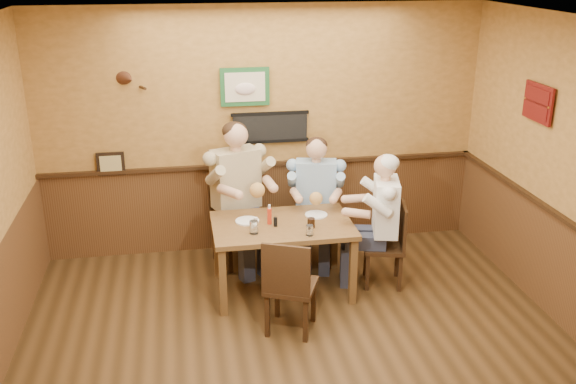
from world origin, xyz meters
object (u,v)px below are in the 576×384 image
object	(u,v)px
cola_tumbler	(311,223)
chair_right_end	(384,245)
water_glass_left	(254,227)
chair_near_side	(291,284)
water_glass_mid	(310,230)
diner_tan_shirt	(236,202)
diner_white_elder	(385,228)
diner_blue_polo	(316,206)
chair_back_left	(237,220)
salt_shaker	(256,222)
dining_table	(282,232)
pepper_shaker	(275,222)
hot_sauce_bottle	(269,215)
chair_back_right	(315,222)

from	to	relation	value
cola_tumbler	chair_right_end	bearing A→B (deg)	8.14
chair_right_end	water_glass_left	size ratio (longest dim) A/B	7.02
chair_near_side	water_glass_left	bearing A→B (deg)	-40.66
cola_tumbler	water_glass_left	bearing A→B (deg)	-175.76
water_glass_mid	diner_tan_shirt	bearing A→B (deg)	119.69
diner_white_elder	cola_tumbler	bearing A→B (deg)	-68.40
diner_blue_polo	chair_back_left	bearing A→B (deg)	-172.06
diner_white_elder	salt_shaker	xyz separation A→B (m)	(-1.34, -0.00, 0.16)
dining_table	pepper_shaker	xyz separation A→B (m)	(-0.08, -0.06, 0.14)
water_glass_mid	hot_sauce_bottle	bearing A→B (deg)	134.41
diner_white_elder	cola_tumbler	world-z (taller)	diner_white_elder
chair_right_end	cola_tumbler	bearing A→B (deg)	-68.40
water_glass_left	cola_tumbler	bearing A→B (deg)	4.24
diner_blue_polo	pepper_shaker	size ratio (longest dim) A/B	13.71
chair_back_left	cola_tumbler	bearing A→B (deg)	-73.94
chair_near_side	chair_back_right	bearing A→B (deg)	-87.13
hot_sauce_bottle	pepper_shaker	bearing A→B (deg)	-55.38
water_glass_mid	pepper_shaker	size ratio (longest dim) A/B	1.11
diner_blue_polo	water_glass_mid	bearing A→B (deg)	-93.37
dining_table	pepper_shaker	world-z (taller)	pepper_shaker
water_glass_left	diner_blue_polo	bearing A→B (deg)	46.83
diner_blue_polo	salt_shaker	size ratio (longest dim) A/B	13.07
diner_blue_polo	cola_tumbler	bearing A→B (deg)	-93.23
dining_table	chair_back_right	bearing A→B (deg)	53.38
dining_table	chair_back_left	world-z (taller)	chair_back_left
pepper_shaker	chair_back_left	bearing A→B (deg)	111.81
chair_back_left	chair_near_side	distance (m)	1.51
chair_back_right	hot_sauce_bottle	xyz separation A→B (m)	(-0.61, -0.64, 0.39)
chair_back_right	chair_right_end	world-z (taller)	chair_back_right
dining_table	hot_sauce_bottle	distance (m)	0.22
diner_blue_polo	chair_back_right	bearing A→B (deg)	0.00
chair_near_side	cola_tumbler	bearing A→B (deg)	-93.76
dining_table	diner_white_elder	distance (m)	1.06
chair_back_right	water_glass_left	distance (m)	1.22
water_glass_mid	salt_shaker	bearing A→B (deg)	148.64
diner_blue_polo	hot_sauce_bottle	distance (m)	0.91
water_glass_mid	diner_blue_polo	bearing A→B (deg)	74.41
chair_right_end	hot_sauce_bottle	xyz separation A→B (m)	(-1.19, 0.05, 0.40)
dining_table	chair_right_end	distance (m)	1.08
diner_blue_polo	hot_sauce_bottle	world-z (taller)	diner_blue_polo
hot_sauce_bottle	chair_right_end	bearing A→B (deg)	-2.31
dining_table	diner_blue_polo	world-z (taller)	diner_blue_polo
chair_right_end	cola_tumbler	xyz separation A→B (m)	(-0.80, -0.11, 0.35)
cola_tumbler	salt_shaker	world-z (taller)	salt_shaker
dining_table	water_glass_left	size ratio (longest dim) A/B	11.00
water_glass_mid	salt_shaker	size ratio (longest dim) A/B	1.06
dining_table	diner_blue_polo	xyz separation A→B (m)	(0.49, 0.65, -0.01)
chair_back_right	diner_white_elder	world-z (taller)	diner_white_elder
chair_back_right	cola_tumbler	size ratio (longest dim) A/B	9.27
chair_right_end	pepper_shaker	size ratio (longest dim) A/B	9.48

